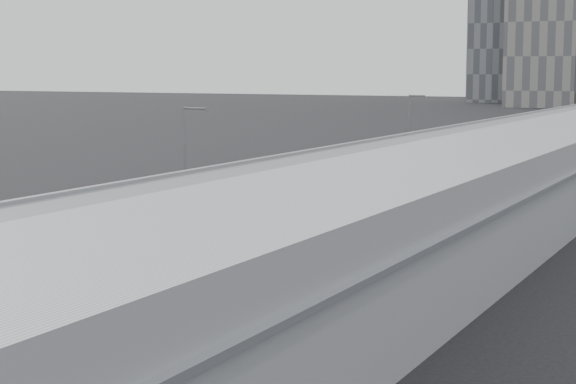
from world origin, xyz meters
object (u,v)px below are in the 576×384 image
Objects in this scene: bus_4 at (363,197)px; bus_7 at (505,155)px; bus_3 at (302,219)px; shipping_container at (437,155)px; bus_2 at (185,254)px; bus_6 at (468,164)px; bus_5 at (431,178)px; street_lamp_far at (411,130)px; street_lamp_near at (186,164)px; suv at (514,142)px; bus_1 at (5,310)px.

bus_7 is at bearing 90.59° from bus_4.
bus_3 is 2.17× the size of shipping_container.
bus_6 reaches higher than bus_2.
bus_5 is 29.73m from shipping_container.
bus_3 is 55.28m from bus_7.
street_lamp_far reaches higher than bus_5.
bus_2 is 1.38× the size of street_lamp_near.
street_lamp_far is at bearing 105.00° from bus_3.
suv is (-6.42, 58.43, -0.79)m from bus_5.
street_lamp_far is at bearing 94.47° from bus_1.
bus_4 reaches higher than bus_2.
street_lamp_near is at bearing -97.15° from bus_7.
bus_7 is (0.07, 55.28, 0.14)m from bus_3.
bus_1 is 83.79m from bus_7.
bus_5 reaches higher than bus_2.
bus_5 reaches higher than shipping_container.
bus_4 is 29.50m from street_lamp_far.
bus_7 is at bearing -19.29° from shipping_container.
bus_3 is 2.03× the size of suv.
bus_1 is 84.65m from shipping_container.
bus_4 reaches higher than bus_3.
bus_6 is at bearing 90.20° from bus_5.
shipping_container is (-8.67, 55.73, -0.28)m from bus_3.
bus_3 is 0.98× the size of bus_4.
bus_5 is at bearing 77.01° from street_lamp_near.
bus_3 is at bearing -92.12° from bus_5.
bus_2 is 55.89m from bus_6.
bus_2 reaches higher than shipping_container.
bus_4 reaches higher than suv.
bus_6 reaches higher than bus_7.
bus_6 reaches higher than bus_1.
bus_7 is 16.34m from street_lamp_far.
bus_1 is 0.94× the size of bus_4.
street_lamp_near is (-7.06, -3.67, 3.80)m from bus_3.
bus_4 is 2.06× the size of suv.
street_lamp_near is (-6.50, -15.98, 3.76)m from bus_4.
bus_2 is 2.19× the size of shipping_container.
street_lamp_far is (-6.84, 40.91, 3.69)m from bus_3.
bus_3 is at bearing -80.51° from street_lamp_far.
street_lamp_far is (-6.61, 55.33, 3.68)m from bus_2.
bus_3 is 1.40× the size of street_lamp_far.
bus_5 is at bearing -90.20° from bus_7.
street_lamp_far reaches higher than bus_3.
bus_2 is 0.92× the size of bus_6.
bus_5 is at bearing -62.95° from street_lamp_far.
bus_6 is at bearing 81.64° from street_lamp_near.
bus_2 reaches higher than bus_1.
bus_1 is 26.02m from street_lamp_near.
bus_5 is at bearing 95.31° from bus_3.
street_lamp_near reaches higher than bus_5.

